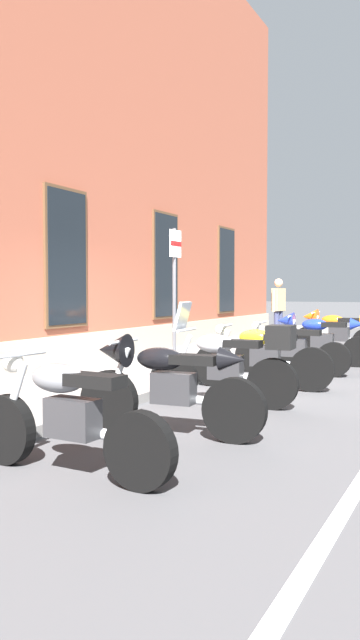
# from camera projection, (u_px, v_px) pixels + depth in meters

# --- Properties ---
(ground_plane) EXTENTS (140.00, 140.00, 0.00)m
(ground_plane) POSITION_uv_depth(u_px,v_px,m) (202.00, 384.00, 9.78)
(ground_plane) COLOR #424244
(sidewalk) EXTENTS (29.06, 2.71, 0.13)m
(sidewalk) POSITION_uv_depth(u_px,v_px,m) (130.00, 374.00, 10.38)
(sidewalk) COLOR slate
(sidewalk) RESTS_ON ground_plane
(motorcycle_grey_naked) EXTENTS (0.62, 2.02, 0.99)m
(motorcycle_grey_naked) POSITION_uv_depth(u_px,v_px,m) (66.00, 417.00, 4.90)
(motorcycle_grey_naked) COLOR black
(motorcycle_grey_naked) RESTS_ON ground_plane
(motorcycle_black_sport) EXTENTS (0.62, 2.07, 1.05)m
(motorcycle_black_sport) POSITION_uv_depth(u_px,v_px,m) (162.00, 381.00, 6.25)
(motorcycle_black_sport) COLOR black
(motorcycle_black_sport) RESTS_ON ground_plane
(motorcycle_silver_touring) EXTENTS (0.62, 2.02, 1.36)m
(motorcycle_silver_touring) POSITION_uv_depth(u_px,v_px,m) (230.00, 363.00, 7.85)
(motorcycle_silver_touring) COLOR black
(motorcycle_silver_touring) RESTS_ON ground_plane
(motorcycle_yellow_naked) EXTENTS (0.62, 2.18, 0.98)m
(motorcycle_yellow_naked) POSITION_uv_depth(u_px,v_px,m) (261.00, 357.00, 9.26)
(motorcycle_yellow_naked) COLOR black
(motorcycle_yellow_naked) RESTS_ON ground_plane
(motorcycle_black_naked) EXTENTS (0.62, 2.12, 0.94)m
(motorcycle_black_naked) POSITION_uv_depth(u_px,v_px,m) (290.00, 348.00, 10.84)
(motorcycle_black_naked) COLOR black
(motorcycle_black_naked) RESTS_ON ground_plane
(motorcycle_blue_sport) EXTENTS (0.62, 2.10, 1.07)m
(motorcycle_blue_sport) POSITION_uv_depth(u_px,v_px,m) (315.00, 336.00, 12.19)
(motorcycle_blue_sport) COLOR black
(motorcycle_blue_sport) RESTS_ON ground_plane
(motorcycle_orange_sport) EXTENTS (0.62, 2.02, 1.08)m
(motorcycle_orange_sport) POSITION_uv_depth(u_px,v_px,m) (334.00, 331.00, 13.83)
(motorcycle_orange_sport) COLOR black
(motorcycle_orange_sport) RESTS_ON ground_plane
(pedestrian_tan_coat) EXTENTS (0.58, 0.29, 1.69)m
(pedestrian_tan_coat) POSITION_uv_depth(u_px,v_px,m) (278.00, 307.00, 15.97)
(pedestrian_tan_coat) COLOR #2D3351
(pedestrian_tan_coat) RESTS_ON sidewalk
(parking_sign) EXTENTS (0.36, 0.07, 2.39)m
(parking_sign) POSITION_uv_depth(u_px,v_px,m) (175.00, 280.00, 9.89)
(parking_sign) COLOR #4C4C51
(parking_sign) RESTS_ON sidewalk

